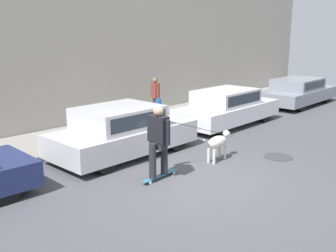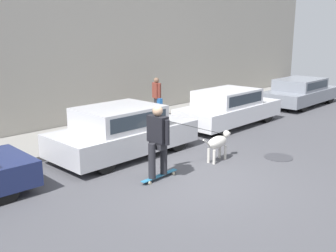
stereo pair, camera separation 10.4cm
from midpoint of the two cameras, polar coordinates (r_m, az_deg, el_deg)
ground_plane at (r=8.86m, az=3.72°, el=-7.93°), size 36.00×36.00×0.00m
back_wall at (r=13.14m, az=-17.27°, el=10.70°), size 32.00×0.30×5.43m
sidewalk_curb at (r=12.34m, az=-13.32°, el=-1.65°), size 30.00×2.44×0.15m
parked_car_1 at (r=10.52m, az=-6.32°, el=-0.84°), size 4.02×1.85×1.33m
parked_car_2 at (r=13.95m, az=9.05°, el=2.60°), size 4.30×1.75×1.28m
parked_car_3 at (r=18.57m, az=18.87°, el=4.69°), size 4.42×1.81×1.21m
dog at (r=10.09m, az=7.57°, el=-2.39°), size 1.17×0.35×0.73m
skateboarder at (r=8.63m, az=-1.07°, el=-1.80°), size 2.87×0.66×1.69m
pedestrian_with_bag at (r=14.10m, az=-1.41°, el=4.31°), size 0.30×0.62×1.49m
manhole_cover at (r=10.82m, az=16.03°, el=-4.39°), size 0.74×0.74×0.01m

